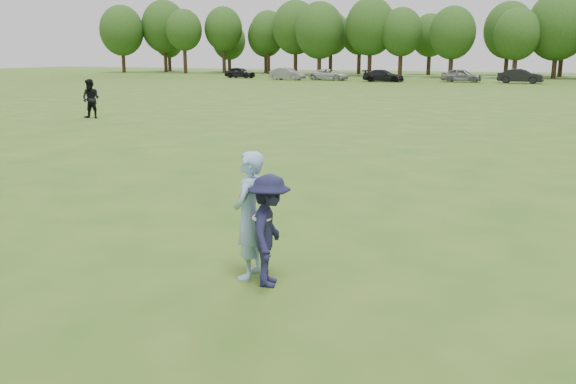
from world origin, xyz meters
name	(u,v)px	position (x,y,z in m)	size (l,w,h in m)	color
ground	(253,263)	(0.00, 0.00, 0.00)	(200.00, 200.00, 0.00)	#2E5818
thrower	(249,215)	(0.22, -0.52, 0.93)	(0.68, 0.44, 1.86)	#91B6E0
defender	(269,231)	(0.63, -0.68, 0.80)	(1.03, 0.59, 1.59)	#191A38
player_far_a	(91,99)	(-17.11, 15.69, 0.96)	(0.94, 0.73, 1.92)	black
car_a	(240,73)	(-33.57, 61.27, 0.68)	(1.60, 3.98, 1.36)	black
car_b	(287,74)	(-25.74, 58.54, 0.71)	(1.49, 4.28, 1.41)	slate
car_c	(329,75)	(-21.00, 59.95, 0.65)	(2.15, 4.67, 1.30)	#B8B8BD
car_d	(383,76)	(-14.15, 58.63, 0.66)	(1.84, 4.53, 1.32)	black
car_e	(461,75)	(-6.16, 61.32, 0.73)	(1.72, 4.28, 1.46)	slate
car_f	(521,76)	(-0.11, 61.17, 0.75)	(1.58, 4.53, 1.49)	black
disc_in_play	(262,217)	(0.55, -0.76, 1.00)	(0.28, 0.28, 0.06)	white
treeline	(558,27)	(2.81, 76.90, 6.26)	(130.35, 18.39, 11.74)	#332114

